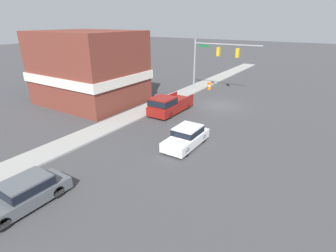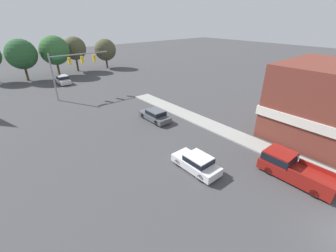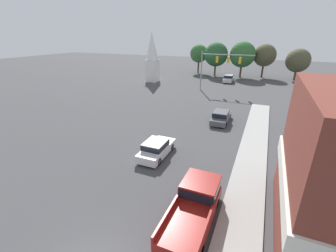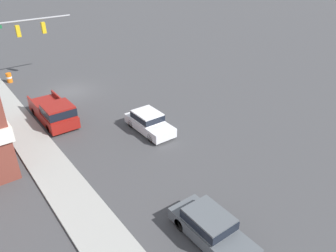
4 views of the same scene
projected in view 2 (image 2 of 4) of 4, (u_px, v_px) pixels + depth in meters
far_signal_assembly at (73, 64)px, 34.27m from camera, size 9.10×0.49×6.99m
car_lead at (197, 162)px, 18.69m from camera, size 1.79×4.29×1.46m
car_distant at (63, 79)px, 42.89m from camera, size 1.86×4.22×1.64m
car_oncoming at (155, 115)px, 27.76m from camera, size 1.77×4.50×1.42m
pickup_truck_parked at (291, 167)px, 17.89m from camera, size 2.14×5.56×1.86m
corner_brick_building at (325, 103)px, 23.03m from camera, size 10.79×8.79×7.67m
backdrop_tree_left_mid at (21, 54)px, 43.15m from camera, size 5.67×5.67×7.99m
backdrop_tree_center at (54, 50)px, 46.87m from camera, size 5.93×5.93×8.28m
backdrop_tree_right_mid at (74, 48)px, 51.12m from camera, size 5.12×5.12×7.71m
backdrop_tree_right_far at (105, 50)px, 54.83m from camera, size 5.12×5.12×6.91m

